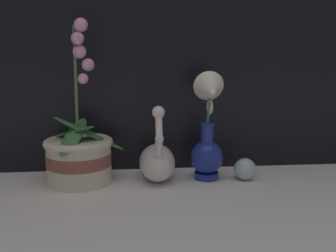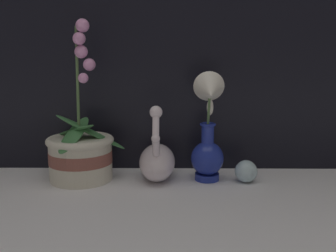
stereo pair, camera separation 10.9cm
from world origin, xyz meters
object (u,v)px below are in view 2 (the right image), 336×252
orchid_potted_plant (81,151)px  blue_vase (208,136)px  swan_figurine (156,160)px  glass_sphere (246,171)px

orchid_potted_plant → blue_vase: 0.36m
orchid_potted_plant → blue_vase: (0.36, -0.01, 0.05)m
orchid_potted_plant → swan_figurine: 0.21m
blue_vase → glass_sphere: (0.11, -0.01, -0.10)m
swan_figurine → blue_vase: size_ratio=0.72×
swan_figurine → blue_vase: (0.15, -0.02, 0.07)m
blue_vase → orchid_potted_plant: bearing=177.8°
blue_vase → glass_sphere: blue_vase is taller
orchid_potted_plant → blue_vase: size_ratio=1.45×
swan_figurine → blue_vase: bearing=-7.4°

